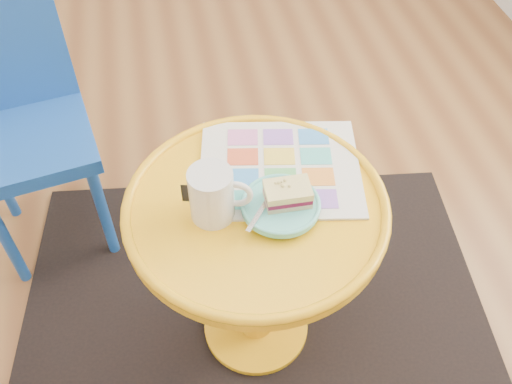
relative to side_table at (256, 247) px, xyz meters
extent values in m
plane|color=brown|center=(-0.51, 0.14, -0.38)|extent=(4.00, 4.00, 0.00)
cube|color=black|center=(0.00, 0.00, -0.38)|extent=(1.43, 1.26, 0.01)
cylinder|color=#F5AA14|center=(0.00, 0.00, -0.37)|extent=(0.28, 0.28, 0.02)
cylinder|color=#F5AA14|center=(0.00, 0.00, -0.12)|extent=(0.09, 0.09, 0.48)
cylinder|color=#F5AA14|center=(0.00, 0.00, 0.13)|extent=(0.56, 0.56, 0.03)
cylinder|color=#1849A0|center=(-0.64, 0.30, -0.21)|extent=(0.03, 0.03, 0.35)
cylinder|color=#1849A0|center=(-0.38, 0.35, -0.21)|extent=(0.03, 0.03, 0.35)
cylinder|color=#1849A0|center=(-0.42, 0.61, -0.21)|extent=(0.03, 0.03, 0.35)
cube|color=#1849A0|center=(-0.53, 0.45, 0.01)|extent=(0.39, 0.39, 0.04)
cube|color=silver|center=(0.07, 0.09, 0.15)|extent=(0.40, 0.36, 0.01)
cylinder|color=silver|center=(-0.09, -0.01, 0.21)|extent=(0.09, 0.09, 0.12)
torus|color=silver|center=(-0.04, -0.02, 0.21)|extent=(0.07, 0.03, 0.07)
cylinder|color=#D1B78C|center=(-0.09, -0.01, 0.26)|extent=(0.08, 0.08, 0.01)
cylinder|color=#63D1C5|center=(0.05, -0.03, 0.16)|extent=(0.06, 0.06, 0.01)
cylinder|color=#63D1C5|center=(0.05, -0.03, 0.17)|extent=(0.16, 0.16, 0.01)
cube|color=#D3BC8C|center=(0.06, -0.02, 0.18)|extent=(0.09, 0.06, 0.01)
cube|color=maroon|center=(0.06, -0.02, 0.19)|extent=(0.09, 0.06, 0.01)
cube|color=#EADB8C|center=(0.06, -0.02, 0.21)|extent=(0.09, 0.06, 0.02)
cube|color=silver|center=(0.00, -0.04, 0.18)|extent=(0.08, 0.10, 0.00)
cube|color=silver|center=(0.04, 0.01, 0.18)|extent=(0.04, 0.04, 0.00)
camera|label=1|loc=(-0.15, -0.76, 1.06)|focal=40.00mm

